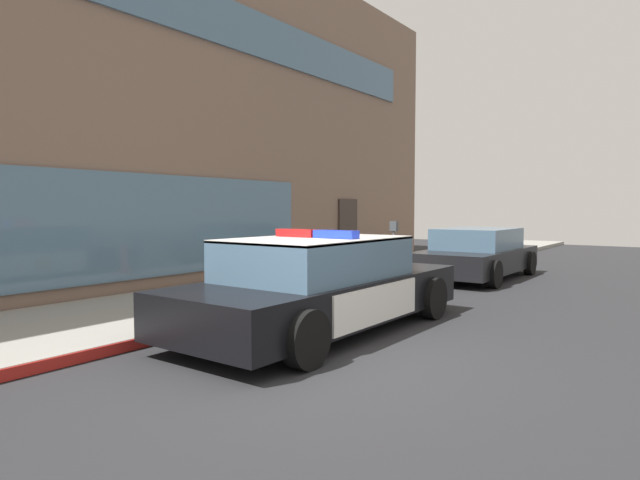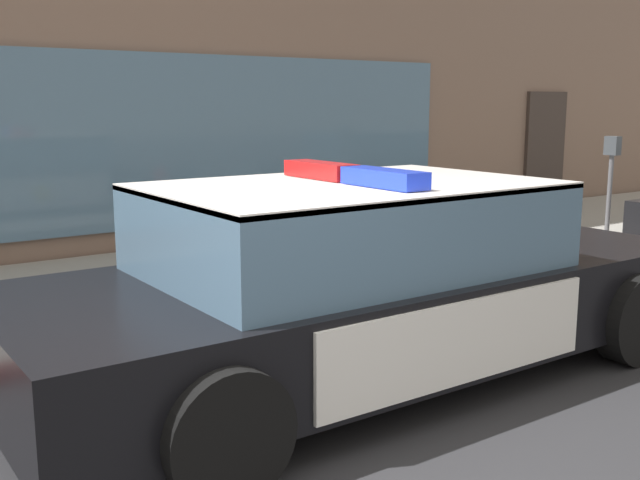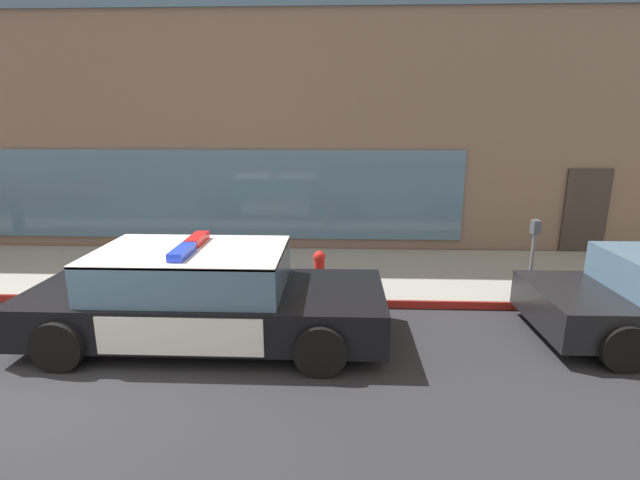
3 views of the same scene
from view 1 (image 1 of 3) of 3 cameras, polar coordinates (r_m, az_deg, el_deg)
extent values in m
plane|color=#262628|center=(6.21, -1.45, -13.42)|extent=(48.00, 48.00, 0.00)
cube|color=gray|center=(9.01, -21.39, -7.87)|extent=(48.00, 3.29, 0.15)
cube|color=maroon|center=(7.68, -14.65, -9.68)|extent=(28.80, 0.04, 0.14)
cube|color=#7A6051|center=(16.09, -28.50, 11.68)|extent=(23.64, 10.34, 8.46)
cube|color=slate|center=(10.00, -30.03, 0.94)|extent=(14.18, 0.08, 2.10)
cube|color=#382D28|center=(16.70, 2.98, 0.81)|extent=(1.00, 0.08, 2.10)
cube|color=black|center=(7.89, 0.45, -6.08)|extent=(5.12, 1.94, 0.60)
cube|color=silver|center=(9.23, 6.41, -3.68)|extent=(1.74, 1.90, 0.05)
cube|color=silver|center=(6.51, -8.86, -6.66)|extent=(1.44, 1.90, 0.05)
cube|color=silver|center=(8.41, -5.40, -5.50)|extent=(2.15, 0.03, 0.51)
cube|color=silver|center=(7.28, 6.28, -6.89)|extent=(2.15, 0.03, 0.51)
cube|color=yellow|center=(8.42, -5.48, -5.49)|extent=(0.22, 0.01, 0.26)
cube|color=slate|center=(7.65, -0.44, -2.07)|extent=(2.67, 1.74, 0.60)
cube|color=silver|center=(7.63, -0.44, 0.10)|extent=(2.67, 1.74, 0.04)
cube|color=red|center=(7.84, -2.49, 0.77)|extent=(0.20, 0.66, 0.11)
cube|color=blue|center=(7.42, 1.71, 0.63)|extent=(0.20, 0.66, 0.11)
cylinder|color=black|center=(9.83, 1.63, -5.14)|extent=(0.68, 0.22, 0.68)
cylinder|color=black|center=(8.89, 12.00, -6.12)|extent=(0.68, 0.22, 0.68)
cylinder|color=black|center=(7.34, -13.65, -8.16)|extent=(0.68, 0.22, 0.68)
cylinder|color=black|center=(6.03, -1.50, -10.60)|extent=(0.68, 0.22, 0.68)
cylinder|color=red|center=(10.23, -2.51, -5.60)|extent=(0.28, 0.28, 0.10)
cylinder|color=red|center=(10.19, -2.52, -4.08)|extent=(0.19, 0.19, 0.45)
sphere|color=red|center=(10.15, -2.52, -2.45)|extent=(0.22, 0.22, 0.22)
cylinder|color=#333338|center=(10.14, -2.52, -2.01)|extent=(0.06, 0.06, 0.05)
cylinder|color=#333338|center=(10.09, -1.87, -4.01)|extent=(0.09, 0.10, 0.09)
cylinder|color=#333338|center=(10.27, -3.15, -3.89)|extent=(0.09, 0.10, 0.09)
cylinder|color=#333338|center=(10.30, -1.99, -4.09)|extent=(0.10, 0.12, 0.12)
cube|color=black|center=(14.29, 16.50, -2.04)|extent=(4.59, 1.90, 0.56)
cube|color=slate|center=(14.26, 16.54, 0.08)|extent=(2.39, 1.69, 0.56)
cylinder|color=black|center=(16.04, 15.14, -2.02)|extent=(0.64, 0.21, 0.64)
cylinder|color=black|center=(15.48, 21.60, -2.33)|extent=(0.64, 0.21, 0.64)
cylinder|color=black|center=(13.27, 10.53, -3.06)|extent=(0.64, 0.21, 0.64)
cylinder|color=black|center=(12.59, 18.21, -3.52)|extent=(0.64, 0.21, 0.64)
cylinder|color=slate|center=(13.25, 7.92, -1.40)|extent=(0.06, 0.06, 1.10)
cube|color=#474C51|center=(13.22, 7.94, 1.50)|extent=(0.12, 0.18, 0.24)
camera|label=2|loc=(3.12, 25.71, 5.12)|focal=41.90mm
camera|label=3|loc=(8.51, 48.92, 11.40)|focal=26.26mm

